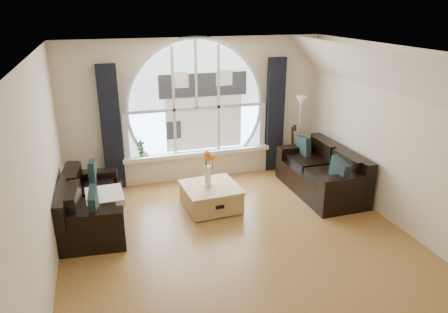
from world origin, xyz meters
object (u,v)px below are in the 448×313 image
at_px(sofa_left, 91,202).
at_px(guitar, 291,149).
at_px(sofa_right, 321,172).
at_px(vase_flowers, 208,164).
at_px(floor_lamp, 299,136).
at_px(potted_plant, 141,149).
at_px(coffee_chest, 211,196).

bearing_deg(sofa_left, guitar, 20.25).
height_order(sofa_left, sofa_right, sofa_right).
height_order(sofa_left, vase_flowers, vase_flowers).
xyz_separation_m(floor_lamp, potted_plant, (-3.05, 0.41, -0.09)).
distance_m(vase_flowers, floor_lamp, 2.30).
bearing_deg(guitar, vase_flowers, -146.39).
relative_size(sofa_left, potted_plant, 5.45).
distance_m(sofa_right, vase_flowers, 2.16).
height_order(sofa_left, floor_lamp, floor_lamp).
relative_size(coffee_chest, potted_plant, 2.78).
bearing_deg(potted_plant, floor_lamp, -7.70).
bearing_deg(sofa_right, vase_flowers, 179.23).
relative_size(coffee_chest, floor_lamp, 0.56).
bearing_deg(vase_flowers, floor_lamp, 23.49).
bearing_deg(floor_lamp, guitar, 162.57).
bearing_deg(sofa_left, vase_flowers, 7.51).
xyz_separation_m(floor_lamp, guitar, (-0.13, 0.04, -0.27)).
xyz_separation_m(sofa_left, coffee_chest, (1.91, 0.04, -0.18)).
relative_size(sofa_left, vase_flowers, 2.52).
xyz_separation_m(coffee_chest, floor_lamp, (2.07, 0.95, 0.58)).
xyz_separation_m(coffee_chest, potted_plant, (-0.98, 1.37, 0.49)).
relative_size(guitar, potted_plant, 3.27).
bearing_deg(vase_flowers, sofa_left, -177.69).
bearing_deg(vase_flowers, sofa_right, -0.19).
bearing_deg(guitar, potted_plant, -179.52).
distance_m(sofa_left, floor_lamp, 4.12).
bearing_deg(sofa_right, potted_plant, 155.85).
bearing_deg(coffee_chest, potted_plant, 121.82).
relative_size(vase_flowers, potted_plant, 2.16).
bearing_deg(potted_plant, sofa_right, -23.57).
bearing_deg(floor_lamp, sofa_right, -89.33).
xyz_separation_m(sofa_right, guitar, (-0.15, 0.97, 0.13)).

